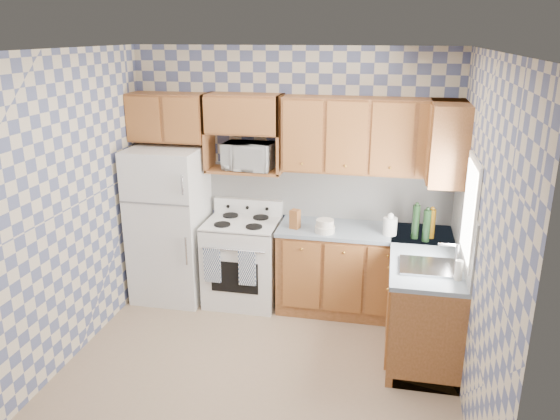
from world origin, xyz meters
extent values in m
plane|color=#91765C|center=(0.00, 0.00, 0.00)|extent=(3.40, 3.40, 0.00)
cube|color=slate|center=(0.00, 1.60, 1.35)|extent=(3.40, 0.02, 2.70)
cube|color=slate|center=(1.70, 0.00, 1.35)|extent=(0.02, 3.20, 2.70)
cube|color=white|center=(0.40, 1.59, 1.20)|extent=(2.60, 0.02, 0.56)
cube|color=white|center=(1.69, 0.80, 1.20)|extent=(0.02, 1.60, 0.56)
cube|color=silver|center=(-1.27, 1.25, 0.84)|extent=(0.75, 0.70, 1.68)
cube|color=silver|center=(-0.47, 1.28, 0.45)|extent=(0.76, 0.65, 0.90)
cube|color=silver|center=(-0.47, 1.28, 0.91)|extent=(0.76, 0.65, 0.02)
cube|color=silver|center=(-0.47, 1.55, 1.00)|extent=(0.76, 0.08, 0.17)
cube|color=navy|center=(-0.70, 0.93, 0.54)|extent=(0.18, 0.02, 0.37)
cube|color=navy|center=(-0.33, 0.93, 0.54)|extent=(0.18, 0.02, 0.37)
cube|color=brown|center=(0.82, 1.30, 0.44)|extent=(1.75, 0.60, 0.88)
cube|color=brown|center=(1.40, 0.80, 0.44)|extent=(0.60, 1.60, 0.88)
cube|color=slate|center=(0.82, 1.30, 0.90)|extent=(1.77, 0.63, 0.04)
cube|color=slate|center=(1.40, 0.80, 0.90)|extent=(0.63, 1.60, 0.04)
cube|color=brown|center=(0.82, 1.44, 1.85)|extent=(1.75, 0.33, 0.74)
cube|color=brown|center=(-1.29, 1.44, 1.97)|extent=(0.82, 0.33, 0.50)
cube|color=brown|center=(1.53, 1.25, 1.85)|extent=(0.33, 0.70, 0.74)
cube|color=brown|center=(-0.47, 1.44, 1.44)|extent=(0.80, 0.33, 0.03)
imported|color=silver|center=(-0.43, 1.44, 1.59)|extent=(0.53, 0.38, 0.28)
cube|color=#B7B7BC|center=(1.40, 0.45, 0.93)|extent=(0.48, 0.40, 0.03)
cube|color=white|center=(1.69, 0.45, 1.45)|extent=(0.02, 0.66, 0.86)
cylinder|color=black|center=(1.30, 1.14, 1.09)|extent=(0.07, 0.07, 0.33)
cylinder|color=black|center=(1.40, 1.08, 1.08)|extent=(0.07, 0.07, 0.31)
cylinder|color=#65410A|center=(1.45, 1.18, 1.06)|extent=(0.07, 0.07, 0.29)
cube|color=brown|center=(0.12, 1.19, 1.02)|extent=(0.11, 0.11, 0.19)
cylinder|color=silver|center=(1.06, 1.19, 1.01)|extent=(0.14, 0.14, 0.17)
cylinder|color=beige|center=(1.62, 0.25, 1.01)|extent=(0.06, 0.06, 0.17)
camera|label=1|loc=(1.02, -3.96, 2.83)|focal=35.00mm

